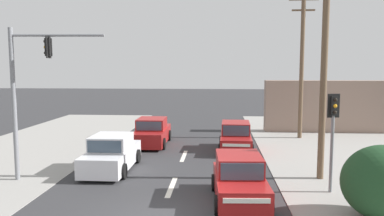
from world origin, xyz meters
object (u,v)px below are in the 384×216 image
Objects in this scene: sedan_crossing_left at (152,133)px; pedestal_signal_right_kerb at (333,126)px; traffic_signal_mast at (27,84)px; sedan_oncoming_near at (112,154)px; hatchback_oncoming_mid at (239,180)px; hatchback_kerbside_parked at (236,138)px; utility_pole_background_right at (302,63)px; utility_pole_midground_right at (325,43)px.

pedestal_signal_right_kerb is at bearing -45.28° from sedan_crossing_left.
sedan_oncoming_near is at bearing 31.26° from traffic_signal_mast.
traffic_signal_mast is 1.61× the size of hatchback_oncoming_mid.
sedan_oncoming_near is (-5.59, -4.32, 0.00)m from hatchback_kerbside_parked.
utility_pole_background_right is 10.29m from sedan_crossing_left.
traffic_signal_mast reaches higher than sedan_oncoming_near.
utility_pole_background_right is 7.09m from hatchback_kerbside_parked.
pedestal_signal_right_kerb is at bearing -15.51° from sedan_oncoming_near.
hatchback_oncoming_mid is at bearing -91.63° from hatchback_kerbside_parked.
utility_pole_midground_right is at bearing -57.79° from hatchback_kerbside_parked.
utility_pole_midground_right is 11.70m from traffic_signal_mast.
utility_pole_background_right is at bearing 69.07° from hatchback_oncoming_mid.
utility_pole_background_right is at bearing 42.81° from hatchback_kerbside_parked.
utility_pole_midground_right is 6.43m from hatchback_oncoming_mid.
utility_pole_background_right reaches higher than hatchback_kerbside_parked.
hatchback_kerbside_parked is (-3.17, 5.03, -4.73)m from utility_pole_midground_right.
sedan_crossing_left is (3.58, 7.25, -3.13)m from traffic_signal_mast.
hatchback_kerbside_parked is (-3.08, 6.73, -1.71)m from pedestal_signal_right_kerb.
utility_pole_background_right is 2.45× the size of hatchback_oncoming_mid.
pedestal_signal_right_kerb is at bearing -3.54° from traffic_signal_mast.
pedestal_signal_right_kerb is (-0.09, -1.70, -3.02)m from utility_pole_midground_right.
traffic_signal_mast is 10.78m from hatchback_kerbside_parked.
hatchback_oncoming_mid is at bearing -162.73° from pedestal_signal_right_kerb.
utility_pole_background_right reaches higher than sedan_oncoming_near.
utility_pole_midground_right reaches higher than sedan_oncoming_near.
traffic_signal_mast is 1.41× the size of sedan_oncoming_near.
utility_pole_background_right is 13.17m from hatchback_oncoming_mid.
traffic_signal_mast is 4.52m from sedan_oncoming_near.
pedestal_signal_right_kerb is (-1.17, -10.67, -2.38)m from utility_pole_background_right.
sedan_crossing_left is (-4.58, 8.99, 0.00)m from hatchback_oncoming_mid.
hatchback_oncoming_mid is 0.87× the size of sedan_crossing_left.
hatchback_kerbside_parked is (-4.25, -3.94, -4.09)m from utility_pole_background_right.
utility_pole_midground_right is at bearing 87.13° from pedestal_signal_right_kerb.
traffic_signal_mast is at bearing -175.12° from utility_pole_midground_right.
traffic_signal_mast is at bearing -144.31° from hatchback_kerbside_parked.
utility_pole_midground_right is 7.60m from hatchback_kerbside_parked.
pedestal_signal_right_kerb is (11.47, -0.71, -1.42)m from traffic_signal_mast.
pedestal_signal_right_kerb is 0.97× the size of hatchback_kerbside_parked.
pedestal_signal_right_kerb reaches higher than sedan_crossing_left.
utility_pole_background_right is 16.11m from traffic_signal_mast.
pedestal_signal_right_kerb reaches higher than hatchback_oncoming_mid.
sedan_crossing_left is 5.61m from sedan_oncoming_near.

